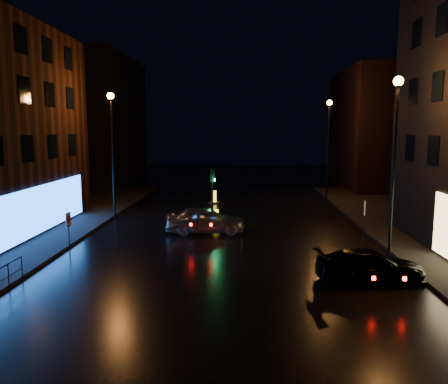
# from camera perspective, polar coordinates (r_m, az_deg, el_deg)

# --- Properties ---
(ground) EXTENTS (120.00, 120.00, 0.00)m
(ground) POSITION_cam_1_polar(r_m,az_deg,el_deg) (15.69, -0.77, -14.29)
(ground) COLOR black
(ground) RESTS_ON ground
(building_far_left) EXTENTS (8.00, 16.00, 14.00)m
(building_far_left) POSITION_cam_1_polar(r_m,az_deg,el_deg) (52.28, -16.41, 8.94)
(building_far_left) COLOR black
(building_far_left) RESTS_ON ground
(building_far_right) EXTENTS (8.00, 14.00, 12.00)m
(building_far_right) POSITION_cam_1_polar(r_m,az_deg,el_deg) (48.58, 19.71, 7.70)
(building_far_right) COLOR black
(building_far_right) RESTS_ON ground
(street_lamp_lfar) EXTENTS (0.44, 0.44, 8.37)m
(street_lamp_lfar) POSITION_cam_1_polar(r_m,az_deg,el_deg) (29.77, -14.42, 7.08)
(street_lamp_lfar) COLOR black
(street_lamp_lfar) RESTS_ON ground
(street_lamp_rnear) EXTENTS (0.44, 0.44, 8.37)m
(street_lamp_rnear) POSITION_cam_1_polar(r_m,az_deg,el_deg) (21.62, 21.46, 6.46)
(street_lamp_rnear) COLOR black
(street_lamp_rnear) RESTS_ON ground
(street_lamp_rfar) EXTENTS (0.44, 0.44, 8.37)m
(street_lamp_rfar) POSITION_cam_1_polar(r_m,az_deg,el_deg) (37.13, 13.49, 7.28)
(street_lamp_rfar) COLOR black
(street_lamp_rfar) RESTS_ON ground
(traffic_signal) EXTENTS (1.40, 2.40, 3.45)m
(traffic_signal) POSITION_cam_1_polar(r_m,az_deg,el_deg) (29.07, -1.51, -2.72)
(traffic_signal) COLOR black
(traffic_signal) RESTS_ON ground
(silver_hatchback) EXTENTS (4.68, 2.19, 1.55)m
(silver_hatchback) POSITION_cam_1_polar(r_m,az_deg,el_deg) (25.43, -2.43, -3.68)
(silver_hatchback) COLOR #ABADB3
(silver_hatchback) RESTS_ON ground
(dark_sedan) EXTENTS (4.43, 2.09, 1.25)m
(dark_sedan) POSITION_cam_1_polar(r_m,az_deg,el_deg) (18.57, 18.53, -9.08)
(dark_sedan) COLOR black
(dark_sedan) RESTS_ON ground
(bollard_near) EXTENTS (0.91, 1.21, 0.96)m
(bollard_near) POSITION_cam_1_polar(r_m,az_deg,el_deg) (27.76, -1.04, -3.85)
(bollard_near) COLOR black
(bollard_near) RESTS_ON ground
(bollard_far) EXTENTS (0.93, 1.26, 1.02)m
(bollard_far) POSITION_cam_1_polar(r_m,az_deg,el_deg) (35.84, -1.24, -1.10)
(bollard_far) COLOR black
(bollard_far) RESTS_ON ground
(road_sign_left) EXTENTS (0.07, 0.50, 2.08)m
(road_sign_left) POSITION_cam_1_polar(r_m,az_deg,el_deg) (22.14, -19.65, -3.87)
(road_sign_left) COLOR black
(road_sign_left) RESTS_ON ground
(road_sign_right) EXTENTS (0.15, 0.55, 2.26)m
(road_sign_right) POSITION_cam_1_polar(r_m,az_deg,el_deg) (24.31, 17.84, -2.42)
(road_sign_right) COLOR black
(road_sign_right) RESTS_ON ground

